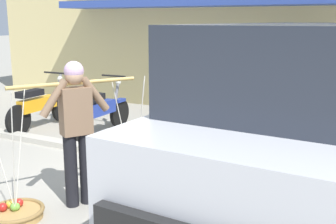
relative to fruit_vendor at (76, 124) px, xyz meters
The scene contains 10 objects.
ground_plane 1.38m from the fruit_vendor, 95.54° to the left, with size 90.00×90.00×0.00m, color #9E998C.
sidewalk_curb 1.91m from the fruit_vendor, 93.22° to the left, with size 20.00×0.24×0.10m, color #BAB4A5.
fruit_vendor is the anchor object (origin of this frame).
fruit_basket_left_side 1.16m from the fruit_vendor, 121.08° to the right, with size 0.62×0.62×1.45m.
fruit_basket_right_side 1.16m from the fruit_vendor, 59.18° to the left, with size 0.62×0.62×1.45m.
motorcycle_nearest_shop 3.91m from the fruit_vendor, 140.91° to the left, with size 0.54×1.82×1.09m.
motorcycle_second_in_row 3.14m from the fruit_vendor, 122.26° to the left, with size 0.54×1.82×1.09m.
parked_truck 2.53m from the fruit_vendor, 22.33° to the left, with size 2.36×4.90×2.10m.
storefront_building 8.06m from the fruit_vendor, 94.52° to the left, with size 13.00×6.00×4.20m.
wooden_crate 4.27m from the fruit_vendor, 66.85° to the left, with size 0.44×0.36×0.32m, color olive.
Camera 1 is at (3.19, -4.58, 2.14)m, focal length 44.92 mm.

